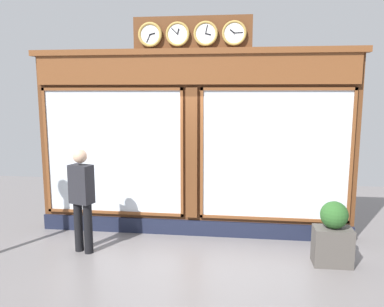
# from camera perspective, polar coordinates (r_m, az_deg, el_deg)

# --- Properties ---
(shop_facade) EXTENTS (5.75, 0.42, 3.83)m
(shop_facade) POSITION_cam_1_polar(r_m,az_deg,el_deg) (6.86, 0.13, 1.61)
(shop_facade) COLOR #5B3319
(shop_facade) RESTS_ON ground_plane
(pedestrian) EXTENTS (0.41, 0.33, 1.69)m
(pedestrian) POSITION_cam_1_polar(r_m,az_deg,el_deg) (6.40, -16.05, -6.14)
(pedestrian) COLOR black
(pedestrian) RESTS_ON ground_plane
(planter_box) EXTENTS (0.56, 0.36, 0.57)m
(planter_box) POSITION_cam_1_polar(r_m,az_deg,el_deg) (6.28, 20.12, -12.82)
(planter_box) COLOR #4C4742
(planter_box) RESTS_ON ground_plane
(planter_shrub) EXTENTS (0.41, 0.41, 0.41)m
(planter_shrub) POSITION_cam_1_polar(r_m,az_deg,el_deg) (6.12, 20.37, -8.55)
(planter_shrub) COLOR #285623
(planter_shrub) RESTS_ON planter_box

